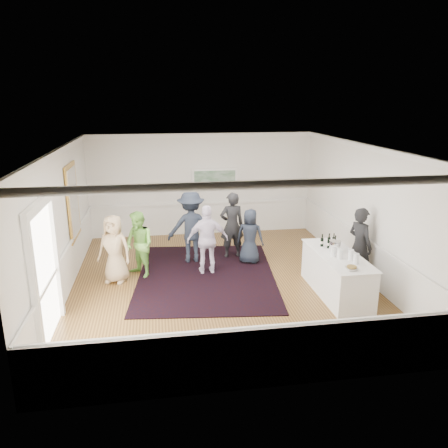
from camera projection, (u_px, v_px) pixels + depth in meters
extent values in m
plane|color=brown|center=(221.00, 282.00, 10.41)|extent=(8.00, 8.00, 0.00)
cube|color=white|center=(221.00, 147.00, 9.52)|extent=(7.00, 8.00, 0.02)
cube|color=white|center=(61.00, 224.00, 9.44)|extent=(0.02, 8.00, 3.20)
cube|color=white|center=(365.00, 212.00, 10.49)|extent=(0.02, 8.00, 3.20)
cube|color=white|center=(202.00, 185.00, 13.76)|extent=(7.00, 0.02, 3.20)
cube|color=white|center=(263.00, 292.00, 6.17)|extent=(7.00, 0.02, 3.20)
cube|color=gold|center=(73.00, 202.00, 10.62)|extent=(0.04, 1.25, 1.85)
cube|color=white|center=(74.00, 202.00, 10.63)|extent=(0.01, 1.05, 1.65)
cube|color=white|center=(35.00, 295.00, 6.98)|extent=(0.10, 0.14, 2.40)
cube|color=white|center=(56.00, 259.00, 8.54)|extent=(0.10, 0.14, 2.40)
cube|color=white|center=(38.00, 205.00, 7.40)|extent=(0.10, 1.78, 0.16)
cube|color=white|center=(45.00, 275.00, 7.76)|extent=(0.02, 1.50, 2.40)
cube|color=white|center=(215.00, 179.00, 13.72)|extent=(1.44, 0.05, 0.66)
cube|color=#225A2E|center=(215.00, 179.00, 13.69)|extent=(1.30, 0.01, 0.52)
cube|color=black|center=(206.00, 275.00, 10.80)|extent=(3.76, 4.67, 0.02)
cube|color=white|center=(336.00, 274.00, 9.68)|extent=(0.82, 2.26, 0.93)
cube|color=white|center=(338.00, 255.00, 9.55)|extent=(0.88, 2.32, 0.02)
imported|color=black|center=(360.00, 246.00, 10.17)|extent=(0.64, 0.78, 1.83)
imported|color=tan|center=(114.00, 249.00, 10.24)|extent=(0.93, 0.77, 1.64)
imported|color=#7DC74F|center=(139.00, 245.00, 10.56)|extent=(0.97, 1.00, 1.63)
imported|color=silver|center=(208.00, 240.00, 10.74)|extent=(1.02, 0.43, 1.74)
imported|color=#1C222F|center=(191.00, 227.00, 11.49)|extent=(1.26, 0.74, 1.92)
imported|color=black|center=(232.00, 225.00, 11.83)|extent=(0.70, 0.49, 1.82)
imported|color=#1C222F|center=(250.00, 236.00, 11.47)|extent=(0.84, 0.72, 1.47)
cylinder|color=#61A039|center=(340.00, 253.00, 9.26)|extent=(0.12, 0.12, 0.24)
cylinder|color=#CB3B43|center=(351.00, 254.00, 9.20)|extent=(0.12, 0.12, 0.24)
cylinder|color=#8DC044|center=(333.00, 251.00, 9.41)|extent=(0.12, 0.12, 0.24)
cylinder|color=silver|center=(356.00, 258.00, 8.96)|extent=(0.12, 0.12, 0.24)
cylinder|color=silver|center=(335.00, 246.00, 9.71)|extent=(0.26, 0.26, 0.25)
imported|color=white|center=(352.00, 268.00, 8.69)|extent=(0.26, 0.26, 0.06)
cylinder|color=olive|center=(352.00, 267.00, 8.68)|extent=(0.19, 0.19, 0.04)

